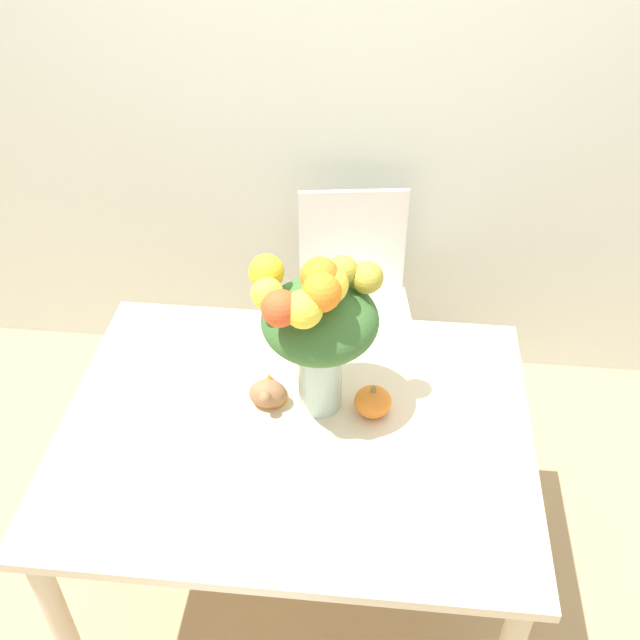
{
  "coord_description": "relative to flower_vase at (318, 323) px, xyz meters",
  "views": [
    {
      "loc": [
        0.2,
        -1.35,
        2.23
      ],
      "look_at": [
        0.06,
        0.09,
        1.04
      ],
      "focal_mm": 42.0,
      "sensor_mm": 36.0,
      "label": 1
    }
  ],
  "objects": [
    {
      "name": "ground_plane",
      "position": [
        -0.05,
        -0.08,
        -1.04
      ],
      "size": [
        12.0,
        12.0,
        0.0
      ],
      "primitive_type": "plane",
      "color": "tan"
    },
    {
      "name": "wall_back",
      "position": [
        -0.05,
        1.09,
        0.31
      ],
      "size": [
        8.0,
        0.06,
        2.7
      ],
      "color": "silver",
      "rests_on": "ground_plane"
    },
    {
      "name": "dining_table",
      "position": [
        -0.05,
        -0.08,
        -0.39
      ],
      "size": [
        1.26,
        0.96,
        0.74
      ],
      "color": "beige",
      "rests_on": "ground_plane"
    },
    {
      "name": "flower_vase",
      "position": [
        0.0,
        0.0,
        0.0
      ],
      "size": [
        0.33,
        0.32,
        0.5
      ],
      "color": "#B2CCBC",
      "rests_on": "dining_table"
    },
    {
      "name": "pumpkin",
      "position": [
        0.15,
        -0.01,
        -0.25
      ],
      "size": [
        0.1,
        0.1,
        0.09
      ],
      "color": "orange",
      "rests_on": "dining_table"
    },
    {
      "name": "turkey_figurine",
      "position": [
        -0.14,
        0.01,
        -0.25
      ],
      "size": [
        0.1,
        0.14,
        0.09
      ],
      "color": "#936642",
      "rests_on": "dining_table"
    },
    {
      "name": "dining_chair_near_window",
      "position": [
        0.05,
        0.78,
        -0.56
      ],
      "size": [
        0.48,
        0.48,
        0.9
      ],
      "rotation": [
        0.0,
        0.0,
        0.15
      ],
      "color": "white",
      "rests_on": "ground_plane"
    }
  ]
}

